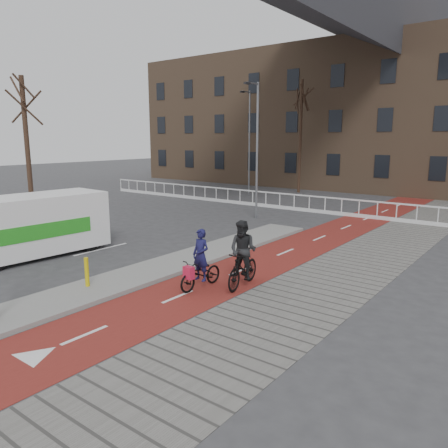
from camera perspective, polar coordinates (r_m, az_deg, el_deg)
The scene contains 14 objects.
ground at distance 12.14m, azimuth -17.96°, elevation -10.19°, with size 120.00×120.00×0.00m, color #38383A.
bike_lane at distance 18.64m, azimuth 11.05°, elevation -2.38°, with size 2.50×60.00×0.01m, color maroon.
sidewalk at distance 17.63m, azimuth 19.24°, elevation -3.59°, with size 3.00×60.00×0.01m, color slate.
curb_island at distance 15.07m, azimuth -6.95°, elevation -5.28°, with size 1.80×16.00×0.12m, color gray.
bollard at distance 13.15m, azimuth -17.49°, elevation -5.99°, with size 0.12×0.12×0.85m, color #D3BB0B.
cyclist_near at distance 12.70m, azimuth -3.05°, elevation -5.85°, with size 0.63×1.67×1.75m.
cyclist_far at distance 12.75m, azimuth 2.49°, elevation -4.69°, with size 0.93×1.90×1.97m.
van at distance 17.47m, azimuth -23.80°, elevation -0.08°, with size 2.42×5.36×2.25m.
railing at distance 27.70m, azimuth 5.48°, elevation 2.84°, with size 28.00×0.10×0.99m.
townhouse_row at distance 40.42m, azimuth 20.01°, elevation 15.53°, with size 46.00×10.00×15.90m.
tree_left at distance 25.60m, azimuth -24.30°, elevation 8.93°, with size 0.26×0.26×7.46m, color #321F16.
tree_mid at distance 35.41m, azimuth 9.93°, elevation 11.11°, with size 0.23×0.23×8.70m, color #321F16.
streetlight_near at distance 23.43m, azimuth 4.34°, elevation 9.33°, with size 0.12×0.12×7.12m, color slate.
streetlight_left at distance 33.43m, azimuth 3.33°, elevation 10.40°, with size 0.12×0.12×7.70m, color slate.
Camera 1 is at (9.44, -6.30, 4.32)m, focal length 35.00 mm.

